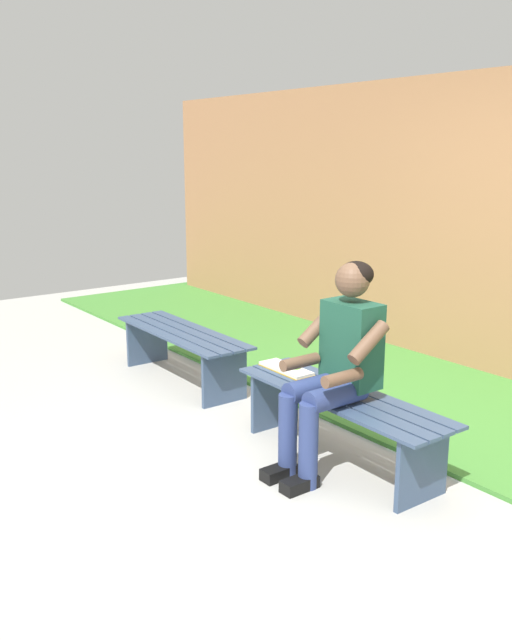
{
  "coord_description": "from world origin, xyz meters",
  "views": [
    {
      "loc": [
        -2.78,
        2.72,
        1.84
      ],
      "look_at": [
        0.64,
        0.15,
        0.78
      ],
      "focal_mm": 38.4,
      "sensor_mm": 36.0,
      "label": 1
    }
  ],
  "objects": [
    {
      "name": "bench_near",
      "position": [
        0.0,
        0.0,
        0.32
      ],
      "size": [
        1.53,
        0.45,
        0.43
      ],
      "rotation": [
        0.0,
        0.0,
        -0.02
      ],
      "color": "#384C6B",
      "rests_on": "ground"
    },
    {
      "name": "grass_strip",
      "position": [
        0.92,
        -1.31,
        0.01
      ],
      "size": [
        9.0,
        1.89,
        0.03
      ],
      "primitive_type": "cube",
      "color": "#478C38",
      "rests_on": "ground"
    },
    {
      "name": "apple",
      "position": [
        0.49,
        -0.05,
        0.47
      ],
      "size": [
        0.07,
        0.07,
        0.07
      ],
      "primitive_type": "sphere",
      "color": "#72B738",
      "rests_on": "bench_near"
    },
    {
      "name": "brick_wall",
      "position": [
        0.5,
        -2.24,
        1.23
      ],
      "size": [
        9.5,
        0.24,
        2.47
      ],
      "primitive_type": "cube",
      "color": "#B27A51",
      "rests_on": "ground"
    },
    {
      "name": "person_seated",
      "position": [
        -0.06,
        0.1,
        0.67
      ],
      "size": [
        0.5,
        0.69,
        1.23
      ],
      "color": "#1E513D",
      "rests_on": "ground"
    },
    {
      "name": "ground_plane",
      "position": [
        0.92,
        1.0,
        -0.02
      ],
      "size": [
        10.0,
        7.0,
        0.04
      ],
      "primitive_type": "cube",
      "color": "#B2B2AD"
    },
    {
      "name": "bench_far",
      "position": [
        1.84,
        0.0,
        0.32
      ],
      "size": [
        1.49,
        0.45,
        0.43
      ],
      "rotation": [
        0.0,
        0.0,
        -0.02
      ],
      "color": "#384C6B",
      "rests_on": "ground"
    },
    {
      "name": "book_open",
      "position": [
        0.54,
        -0.02,
        0.44
      ],
      "size": [
        0.41,
        0.16,
        0.02
      ],
      "rotation": [
        0.0,
        0.0,
        -0.02
      ],
      "color": "white",
      "rests_on": "bench_near"
    }
  ]
}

